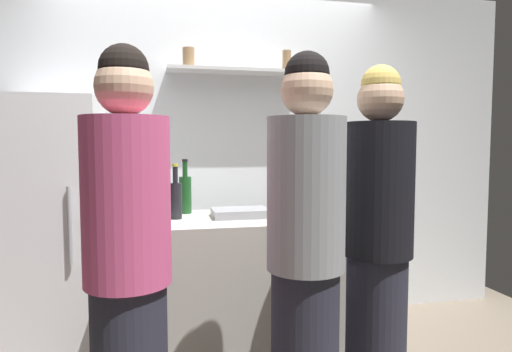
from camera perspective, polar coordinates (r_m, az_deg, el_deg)
The scene contains 12 objects.
back_wall_assembly at distance 3.43m, azimuth -5.03°, elevation 2.84°, with size 4.80×0.32×2.60m.
refrigerator at distance 3.12m, azimuth -24.70°, elevation -6.33°, with size 0.61×0.67×1.67m.
counter at distance 2.87m, azimuth 0.00°, elevation -14.41°, with size 1.60×0.69×0.93m, color #B7B2A8.
baking_pan at distance 2.73m, azimuth -2.03°, elevation -4.75°, with size 0.34×0.24×0.05m, color gray.
utensil_holder at distance 2.87m, azimuth 4.96°, elevation -3.70°, with size 0.12×0.12×0.21m.
wine_bottle_dark_glass at distance 2.69m, azimuth -10.30°, elevation -2.89°, with size 0.08×0.08×0.33m.
wine_bottle_amber_glass at distance 2.86m, azimuth 11.98°, elevation -2.63°, with size 0.07×0.07×0.30m.
wine_bottle_green_glass at distance 2.89m, azimuth -9.08°, elevation -2.18°, with size 0.08×0.08×0.35m.
water_bottle_plastic at distance 2.80m, azimuth 8.14°, elevation -2.72°, with size 0.08×0.08×0.26m.
person_blonde at distance 2.30m, azimuth 15.34°, elevation -8.54°, with size 0.34×0.34×1.76m.
person_grey_hoodie at distance 1.98m, azimuth 6.38°, elevation -10.33°, with size 0.34×0.34×1.77m.
person_pink_top at distance 1.86m, azimuth -16.13°, elevation -11.63°, with size 0.34×0.34×1.76m.
Camera 1 is at (-0.44, -2.15, 1.38)m, focal length 31.12 mm.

